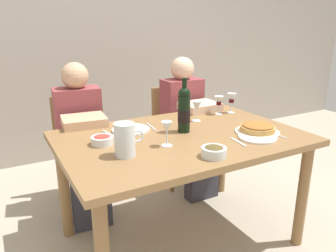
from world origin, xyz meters
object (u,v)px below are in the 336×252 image
object	(u,v)px
dining_table	(181,149)
wine_bottle	(184,110)
wine_glass_spare	(167,129)
chair_right	(175,128)
dinner_plate_left_setting	(131,129)
wine_glass_left_diner	(197,107)
diner_right	(189,122)
salad_bowl	(102,140)
diner_left	(82,137)
chair_left	(78,142)
olive_bowl	(214,151)
dinner_plate_right_setting	(257,137)
wine_glass_centre	(231,99)
water_pitcher	(125,142)
baked_tart	(257,129)
wine_glass_right_diner	(219,101)

from	to	relation	value
dining_table	wine_bottle	xyz separation A→B (m)	(0.05, 0.06, 0.24)
wine_glass_spare	chair_right	distance (m)	1.22
dinner_plate_left_setting	dining_table	bearing A→B (deg)	-45.67
wine_glass_left_diner	diner_right	distance (m)	0.52
salad_bowl	diner_left	size ratio (longest dim) A/B	0.11
dinner_plate_left_setting	chair_left	bearing A→B (deg)	106.90
olive_bowl	wine_glass_spare	distance (m)	0.30
wine_glass_left_diner	wine_glass_spare	distance (m)	0.54
salad_bowl	dinner_plate_right_setting	bearing A→B (deg)	-22.38
wine_glass_centre	diner_right	size ratio (longest dim) A/B	0.13
dining_table	water_pitcher	size ratio (longest dim) A/B	8.33
wine_glass_spare	dining_table	bearing A→B (deg)	34.49
baked_tart	wine_glass_right_diner	xyz separation A→B (m)	(0.05, 0.48, 0.07)
wine_glass_spare	wine_glass_right_diner	bearing A→B (deg)	31.19
salad_bowl	dinner_plate_right_setting	distance (m)	0.93
dining_table	wine_bottle	distance (m)	0.25
diner_left	diner_right	bearing A→B (deg)	-176.92
wine_glass_right_diner	olive_bowl	bearing A→B (deg)	-128.68
wine_glass_spare	dinner_plate_left_setting	bearing A→B (deg)	101.08
dining_table	baked_tart	distance (m)	0.50
dining_table	water_pitcher	distance (m)	0.48
wine_glass_centre	diner_right	bearing A→B (deg)	115.21
baked_tart	chair_left	xyz separation A→B (m)	(-0.89, 1.10, -0.29)
olive_bowl	diner_right	bearing A→B (deg)	64.53
wine_glass_left_diner	diner_right	world-z (taller)	diner_right
wine_glass_right_diner	chair_left	distance (m)	1.19
water_pitcher	wine_glass_right_diner	bearing A→B (deg)	24.71
dining_table	water_pitcher	xyz separation A→B (m)	(-0.43, -0.14, 0.17)
wine_bottle	wine_glass_right_diner	bearing A→B (deg)	27.38
wine_glass_spare	chair_left	xyz separation A→B (m)	(-0.27, 1.02, -0.37)
water_pitcher	dinner_plate_right_setting	world-z (taller)	water_pitcher
olive_bowl	wine_glass_centre	xyz separation A→B (m)	(0.64, 0.65, 0.08)
wine_glass_spare	dinner_plate_left_setting	size ratio (longest dim) A/B	0.59
olive_bowl	dinner_plate_right_setting	size ratio (longest dim) A/B	0.57
wine_bottle	dinner_plate_right_setting	world-z (taller)	wine_bottle
wine_glass_spare	dinner_plate_right_setting	world-z (taller)	wine_glass_spare
wine_glass_right_diner	wine_glass_spare	distance (m)	0.79
wine_glass_right_diner	diner_right	xyz separation A→B (m)	(-0.06, 0.34, -0.24)
water_pitcher	diner_right	size ratio (longest dim) A/B	0.16
water_pitcher	wine_glass_centre	world-z (taller)	water_pitcher
wine_glass_centre	dinner_plate_right_setting	bearing A→B (deg)	-113.40
water_pitcher	chair_right	size ratio (longest dim) A/B	0.21
wine_glass_centre	wine_glass_spare	xyz separation A→B (m)	(-0.79, -0.40, -0.01)
dining_table	diner_right	size ratio (longest dim) A/B	1.29
wine_glass_left_diner	wine_glass_right_diner	size ratio (longest dim) A/B	1.02
water_pitcher	salad_bowl	world-z (taller)	water_pitcher
chair_right	diner_right	bearing A→B (deg)	89.98
wine_glass_right_diner	chair_right	xyz separation A→B (m)	(-0.06, 0.57, -0.36)
wine_glass_left_diner	dinner_plate_right_setting	world-z (taller)	wine_glass_left_diner
olive_bowl	chair_left	size ratio (longest dim) A/B	0.15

